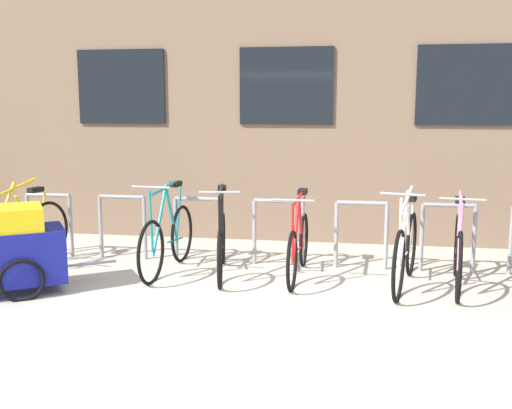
{
  "coord_description": "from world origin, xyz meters",
  "views": [
    {
      "loc": [
        0.92,
        -5.17,
        1.94
      ],
      "look_at": [
        -0.17,
        1.6,
        0.8
      ],
      "focal_mm": 41.78,
      "sensor_mm": 36.0,
      "label": 1
    }
  ],
  "objects_px": {
    "bicycle_black": "(221,242)",
    "bicycle_yellow": "(18,236)",
    "bicycle_pink": "(458,251)",
    "bicycle_red": "(298,245)",
    "bicycle_white": "(406,250)",
    "bicycle_teal": "(167,238)",
    "bike_trailer": "(17,248)"
  },
  "relations": [
    {
      "from": "bicycle_pink",
      "to": "bicycle_red",
      "type": "bearing_deg",
      "value": 175.98
    },
    {
      "from": "bicycle_white",
      "to": "bicycle_yellow",
      "type": "bearing_deg",
      "value": -179.52
    },
    {
      "from": "bicycle_black",
      "to": "bicycle_white",
      "type": "relative_size",
      "value": 0.95
    },
    {
      "from": "bicycle_black",
      "to": "bicycle_yellow",
      "type": "xyz_separation_m",
      "value": [
        -2.44,
        -0.19,
        0.03
      ]
    },
    {
      "from": "bicycle_teal",
      "to": "bicycle_red",
      "type": "relative_size",
      "value": 1.01
    },
    {
      "from": "bicycle_yellow",
      "to": "bicycle_white",
      "type": "height_order",
      "value": "bicycle_yellow"
    },
    {
      "from": "bicycle_teal",
      "to": "bicycle_yellow",
      "type": "bearing_deg",
      "value": -173.55
    },
    {
      "from": "bicycle_red",
      "to": "bike_trailer",
      "type": "xyz_separation_m",
      "value": [
        -2.85,
        -1.06,
        0.11
      ]
    },
    {
      "from": "bicycle_pink",
      "to": "bike_trailer",
      "type": "distance_m",
      "value": 4.68
    },
    {
      "from": "bicycle_red",
      "to": "bicycle_yellow",
      "type": "bearing_deg",
      "value": -176.16
    },
    {
      "from": "bicycle_black",
      "to": "bicycle_white",
      "type": "distance_m",
      "value": 2.07
    },
    {
      "from": "bicycle_pink",
      "to": "bicycle_red",
      "type": "height_order",
      "value": "bicycle_pink"
    },
    {
      "from": "bicycle_teal",
      "to": "bicycle_pink",
      "type": "bearing_deg",
      "value": -1.75
    },
    {
      "from": "bicycle_red",
      "to": "bike_trailer",
      "type": "relative_size",
      "value": 1.23
    },
    {
      "from": "bicycle_yellow",
      "to": "bicycle_red",
      "type": "relative_size",
      "value": 1.05
    },
    {
      "from": "bicycle_black",
      "to": "bicycle_red",
      "type": "xyz_separation_m",
      "value": [
        0.89,
        0.04,
        -0.0
      ]
    },
    {
      "from": "bike_trailer",
      "to": "bicycle_teal",
      "type": "bearing_deg",
      "value": 38.6
    },
    {
      "from": "bicycle_red",
      "to": "bicycle_teal",
      "type": "bearing_deg",
      "value": -179.2
    },
    {
      "from": "bicycle_teal",
      "to": "bicycle_yellow",
      "type": "relative_size",
      "value": 0.96
    },
    {
      "from": "bicycle_pink",
      "to": "bicycle_white",
      "type": "relative_size",
      "value": 0.98
    },
    {
      "from": "bicycle_black",
      "to": "bicycle_teal",
      "type": "xyz_separation_m",
      "value": [
        -0.65,
        0.01,
        0.03
      ]
    },
    {
      "from": "bicycle_teal",
      "to": "bicycle_red",
      "type": "bearing_deg",
      "value": 0.8
    },
    {
      "from": "bicycle_pink",
      "to": "bicycle_teal",
      "type": "bearing_deg",
      "value": 178.25
    },
    {
      "from": "bicycle_teal",
      "to": "bike_trailer",
      "type": "bearing_deg",
      "value": -141.4
    },
    {
      "from": "bike_trailer",
      "to": "bicycle_white",
      "type": "bearing_deg",
      "value": 12.26
    },
    {
      "from": "bicycle_teal",
      "to": "bicycle_red",
      "type": "xyz_separation_m",
      "value": [
        1.55,
        0.02,
        -0.03
      ]
    },
    {
      "from": "bicycle_teal",
      "to": "bicycle_red",
      "type": "height_order",
      "value": "bicycle_teal"
    },
    {
      "from": "bicycle_white",
      "to": "bike_trailer",
      "type": "relative_size",
      "value": 1.26
    },
    {
      "from": "bicycle_white",
      "to": "bicycle_red",
      "type": "bearing_deg",
      "value": 171.04
    },
    {
      "from": "bicycle_black",
      "to": "bicycle_teal",
      "type": "distance_m",
      "value": 0.66
    },
    {
      "from": "bicycle_black",
      "to": "bicycle_red",
      "type": "height_order",
      "value": "bicycle_black"
    },
    {
      "from": "bicycle_black",
      "to": "bicycle_yellow",
      "type": "distance_m",
      "value": 2.45
    }
  ]
}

